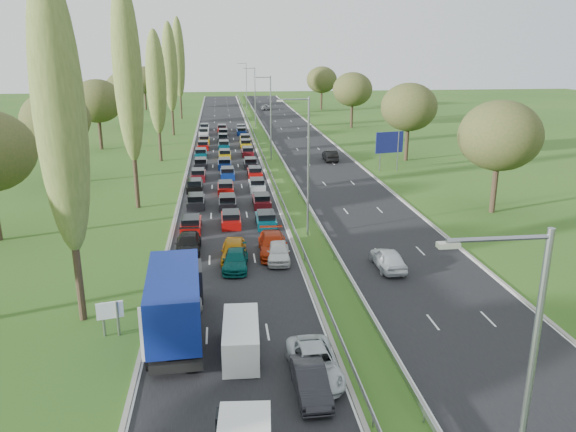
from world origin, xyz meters
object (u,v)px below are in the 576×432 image
near_car_3 (188,244)px  white_van_rear (241,337)px  direction_sign (389,144)px  blue_lorry (176,301)px  info_sign (110,314)px  near_car_2 (179,315)px

near_car_3 → white_van_rear: bearing=-76.7°
direction_sign → blue_lorry: bearing=-120.7°
white_van_rear → direction_sign: size_ratio=0.92×
white_van_rear → near_car_3: bearing=105.2°
near_car_3 → info_sign: info_sign is taller
white_van_rear → near_car_2: bearing=137.0°
near_car_3 → blue_lorry: (0.06, -13.61, 1.42)m
near_car_2 → blue_lorry: 1.87m
near_car_3 → blue_lorry: blue_lorry is taller
direction_sign → near_car_3: bearing=-131.2°
white_van_rear → info_sign: info_sign is taller
blue_lorry → info_sign: 3.86m
near_car_3 → info_sign: bearing=-105.1°
near_car_2 → blue_lorry: blue_lorry is taller
near_car_2 → direction_sign: 48.16m
info_sign → direction_sign: 50.82m
info_sign → blue_lorry: bearing=-6.7°
near_car_2 → near_car_3: 12.42m
near_car_2 → white_van_rear: 5.02m
near_car_3 → blue_lorry: size_ratio=0.50×
white_van_rear → direction_sign: 49.61m
near_car_3 → blue_lorry: 13.69m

